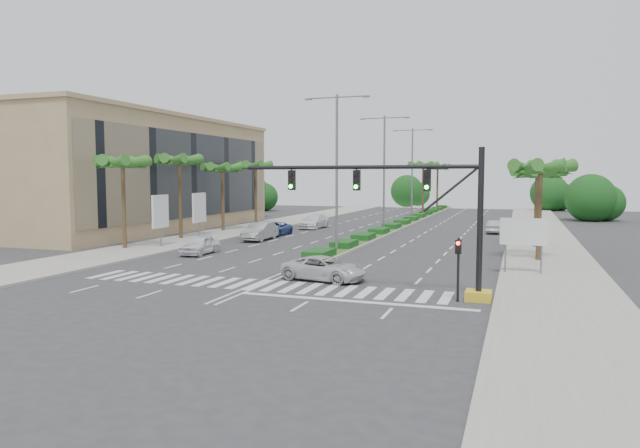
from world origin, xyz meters
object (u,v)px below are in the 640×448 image
Objects in this scene: car_parked_a at (200,245)px; car_parked_d at (314,221)px; car_parked_b at (260,231)px; car_parked_c at (275,229)px; car_crossing at (324,268)px; car_right at (496,227)px.

car_parked_a is 23.31m from car_parked_d.
car_parked_a is 0.84× the size of car_parked_b.
car_parked_b reaches higher than car_parked_d.
car_parked_c is 0.96× the size of car_crossing.
car_parked_d is at bearing 8.72° from car_right.
car_parked_b is 13.26m from car_parked_d.
car_right is at bearing 5.56° from car_parked_d.
car_crossing is (12.34, -7.16, -0.03)m from car_parked_a.
car_parked_a is 10.06m from car_parked_b.
car_right is (8.03, 31.31, -0.02)m from car_crossing.
car_parked_c is at bearing 88.45° from car_parked_a.
car_crossing is (11.66, -30.46, -0.10)m from car_parked_d.
car_crossing reaches higher than car_right.
car_parked_d reaches higher than car_right.
car_crossing reaches higher than car_parked_c.
car_parked_d is 1.10× the size of car_crossing.
car_parked_a is at bearing 56.09° from car_right.
car_parked_a is 14.70m from car_parked_c.
car_parked_b is 1.24× the size of car_right.
car_right is (20.68, 9.46, 0.01)m from car_parked_c.
car_parked_a reaches higher than car_parked_c.
car_parked_c is 22.74m from car_right.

